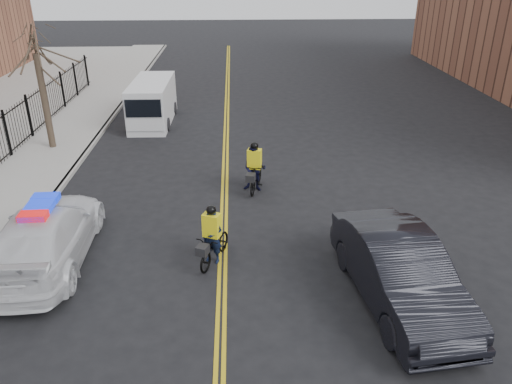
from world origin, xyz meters
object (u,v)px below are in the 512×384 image
object	(u,v)px
police_cruiser	(46,235)
cyclist_near	(212,242)
cargo_van	(152,103)
dark_sedan	(400,272)
cyclist_far	(254,172)

from	to	relation	value
police_cruiser	cyclist_near	bearing A→B (deg)	175.42
police_cruiser	cyclist_near	world-z (taller)	police_cruiser
police_cruiser	cyclist_near	distance (m)	4.56
cargo_van	cyclist_near	xyz separation A→B (m)	(3.47, -13.03, -0.42)
cargo_van	cyclist_near	size ratio (longest dim) A/B	2.70
dark_sedan	cargo_van	size ratio (longest dim) A/B	1.03
dark_sedan	cyclist_far	bearing A→B (deg)	108.53
dark_sedan	cargo_van	distance (m)	17.03
dark_sedan	cyclist_near	size ratio (longest dim) A/B	2.80
cargo_van	cyclist_near	world-z (taller)	cargo_van
cyclist_near	cyclist_far	bearing A→B (deg)	96.39
cargo_van	dark_sedan	bearing A→B (deg)	-61.14
cyclist_near	police_cruiser	bearing A→B (deg)	-160.21
police_cruiser	dark_sedan	distance (m)	9.38
police_cruiser	cyclist_far	distance (m)	7.38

